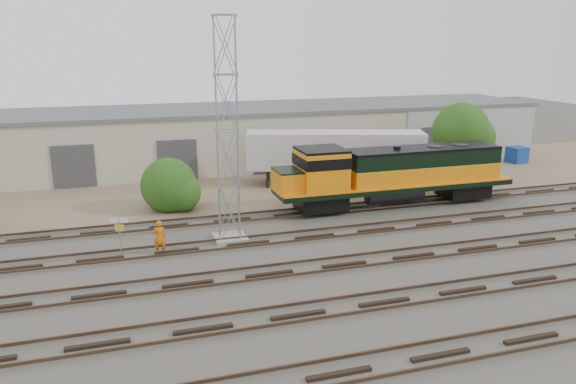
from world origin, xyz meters
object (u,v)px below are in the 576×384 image
object	(u,v)px
locomotive	(392,173)
signal_tower	(227,136)
semi_trailer	(339,152)
worker	(159,237)

from	to	relation	value
locomotive	signal_tower	bearing A→B (deg)	-164.71
semi_trailer	worker	bearing A→B (deg)	-125.74
worker	semi_trailer	xyz separation A→B (m)	(15.00, 11.06, 1.76)
signal_tower	worker	size ratio (longest dim) A/B	6.69
locomotive	semi_trailer	xyz separation A→B (m)	(-1.16, 6.68, 0.32)
locomotive	worker	bearing A→B (deg)	-164.84
semi_trailer	signal_tower	bearing A→B (deg)	-119.68
signal_tower	worker	bearing A→B (deg)	-165.23
locomotive	worker	world-z (taller)	locomotive
locomotive	semi_trailer	distance (m)	6.79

